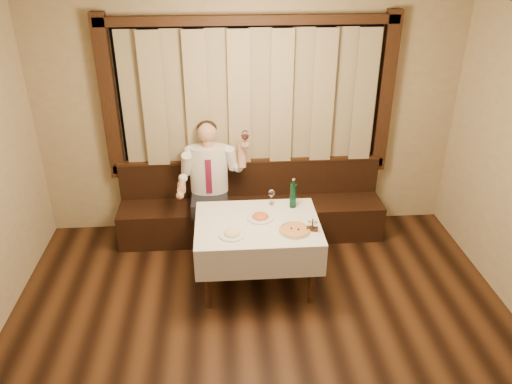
{
  "coord_description": "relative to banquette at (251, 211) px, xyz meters",
  "views": [
    {
      "loc": [
        -0.33,
        -2.66,
        3.36
      ],
      "look_at": [
        0.0,
        1.9,
        1.0
      ],
      "focal_mm": 35.0,
      "sensor_mm": 36.0,
      "label": 1
    }
  ],
  "objects": [
    {
      "name": "room",
      "position": [
        -0.0,
        -1.75,
        1.19
      ],
      "size": [
        5.01,
        6.01,
        2.81
      ],
      "color": "black",
      "rests_on": "ground"
    },
    {
      "name": "banquette",
      "position": [
        0.0,
        0.0,
        0.0
      ],
      "size": [
        3.2,
        0.61,
        0.94
      ],
      "color": "black",
      "rests_on": "ground"
    },
    {
      "name": "dining_table",
      "position": [
        0.0,
        -1.02,
        0.34
      ],
      "size": [
        1.27,
        0.97,
        0.76
      ],
      "color": "black",
      "rests_on": "ground"
    },
    {
      "name": "pizza",
      "position": [
        0.35,
        -1.22,
        0.46
      ],
      "size": [
        0.32,
        0.32,
        0.03
      ],
      "rotation": [
        0.0,
        0.0,
        -0.07
      ],
      "color": "white",
      "rests_on": "dining_table"
    },
    {
      "name": "pasta_red",
      "position": [
        0.04,
        -0.95,
        0.48
      ],
      "size": [
        0.28,
        0.28,
        0.1
      ],
      "rotation": [
        0.0,
        0.0,
        0.24
      ],
      "color": "white",
      "rests_on": "dining_table"
    },
    {
      "name": "pasta_cream",
      "position": [
        -0.27,
        -1.25,
        0.48
      ],
      "size": [
        0.27,
        0.27,
        0.09
      ],
      "rotation": [
        0.0,
        0.0,
        -0.17
      ],
      "color": "white",
      "rests_on": "dining_table"
    },
    {
      "name": "green_bottle",
      "position": [
        0.4,
        -0.72,
        0.59
      ],
      "size": [
        0.07,
        0.07,
        0.33
      ],
      "rotation": [
        0.0,
        0.0,
        0.2
      ],
      "color": "#104D2F",
      "rests_on": "dining_table"
    },
    {
      "name": "table_wine_glass",
      "position": [
        0.18,
        -0.66,
        0.58
      ],
      "size": [
        0.07,
        0.07,
        0.18
      ],
      "rotation": [
        0.0,
        0.0,
        -0.12
      ],
      "color": "white",
      "rests_on": "dining_table"
    },
    {
      "name": "cruet_caddy",
      "position": [
        0.53,
        -1.22,
        0.49
      ],
      "size": [
        0.12,
        0.08,
        0.12
      ],
      "rotation": [
        0.0,
        0.0,
        -0.28
      ],
      "color": "black",
      "rests_on": "dining_table"
    },
    {
      "name": "seated_man",
      "position": [
        -0.49,
        -0.09,
        0.55
      ],
      "size": [
        0.84,
        0.62,
        1.49
      ],
      "color": "black",
      "rests_on": "ground"
    }
  ]
}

